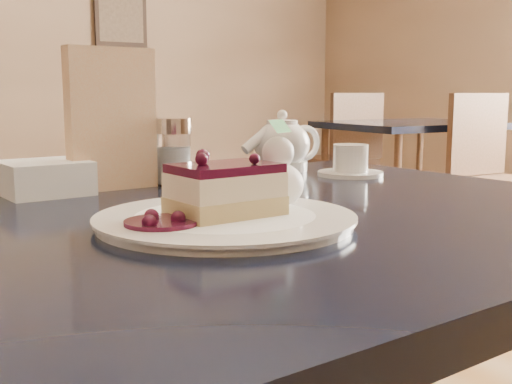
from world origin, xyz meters
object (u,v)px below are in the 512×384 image
cheesecake_slice (225,190)px  tea_set (295,149)px  main_table (203,281)px  bg_table_far_right (407,230)px  dessert_plate (225,220)px

cheesecake_slice → tea_set: 0.55m
main_table → cheesecake_slice: 0.14m
tea_set → cheesecake_slice: bearing=-134.4°
tea_set → bg_table_far_right: bearing=39.8°
cheesecake_slice → tea_set: tea_set is taller
tea_set → main_table: bearing=-138.8°
tea_set → bg_table_far_right: size_ratio=0.14×
dessert_plate → bg_table_far_right: size_ratio=0.17×
main_table → dessert_plate: bearing=-90.0°
main_table → dessert_plate: dessert_plate is taller
cheesecake_slice → tea_set: (0.38, 0.39, 0.00)m
main_table → cheesecake_slice: (0.00, -0.05, 0.13)m
tea_set → bg_table_far_right: tea_set is taller
cheesecake_slice → bg_table_far_right: 3.52m
main_table → bg_table_far_right: bearing=35.7°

